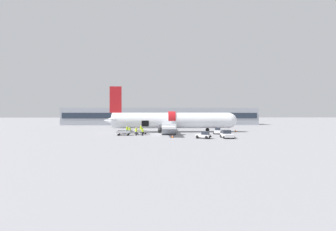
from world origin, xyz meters
TOP-DOWN VIEW (x-y plane):
  - ground_plane at (0.00, 0.00)m, footprint 500.00×500.00m
  - terminal_strip at (0.00, 42.49)m, footprint 81.28×8.44m
  - airplane at (2.08, 5.28)m, footprint 32.99×25.71m
  - baggage_tug_lead at (12.56, -0.04)m, footprint 2.41×3.20m
  - baggage_tug_mid at (7.57, -8.68)m, footprint 2.93×2.54m
  - baggage_tug_rear at (11.99, -8.17)m, footprint 2.22×3.33m
  - baggage_cart_loading at (-4.57, -0.39)m, footprint 3.49×2.54m
  - baggage_cart_queued at (-7.85, -2.79)m, footprint 3.62×1.75m
  - ground_crew_loader_a at (-5.25, -3.19)m, footprint 0.42×0.60m
  - ground_crew_loader_b at (-4.78, 2.03)m, footprint 0.54×0.64m
  - ground_crew_driver at (-7.97, 2.18)m, footprint 0.54×0.52m
  - ground_crew_supervisor at (-7.16, 0.71)m, footprint 0.55×0.39m
  - ground_crew_helper at (-3.92, -3.35)m, footprint 0.53×0.53m
  - safety_cone_nose at (18.29, 4.38)m, footprint 0.60×0.60m
  - safety_cone_engine_left at (2.00, -7.35)m, footprint 0.54×0.54m
  - safety_cone_wingtip at (2.89, -1.65)m, footprint 0.49×0.49m

SIDE VIEW (x-z plane):
  - ground_plane at x=0.00m, z-range 0.00..0.00m
  - safety_cone_engine_left at x=2.00m, z-range -0.02..0.58m
  - safety_cone_nose at x=18.29m, z-range -0.02..0.65m
  - safety_cone_wingtip at x=2.89m, z-range -0.02..0.78m
  - baggage_cart_loading at x=-4.57m, z-range -0.02..1.02m
  - baggage_tug_mid at x=7.57m, z-range -0.09..1.22m
  - baggage_cart_queued at x=-7.85m, z-range 0.03..1.10m
  - baggage_tug_lead at x=12.56m, z-range -0.10..1.34m
  - baggage_tug_rear at x=11.99m, z-range -0.08..1.38m
  - ground_crew_supervisor at x=-7.16m, z-range 0.04..1.64m
  - ground_crew_helper at x=-3.92m, z-range 0.04..1.68m
  - ground_crew_driver at x=-7.97m, z-range 0.04..1.70m
  - ground_crew_loader_a at x=-5.25m, z-range 0.04..1.78m
  - ground_crew_loader_b at x=-4.78m, z-range 0.05..1.90m
  - airplane at x=2.08m, z-range -2.84..8.40m
  - terminal_strip at x=0.00m, z-range 0.00..7.05m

